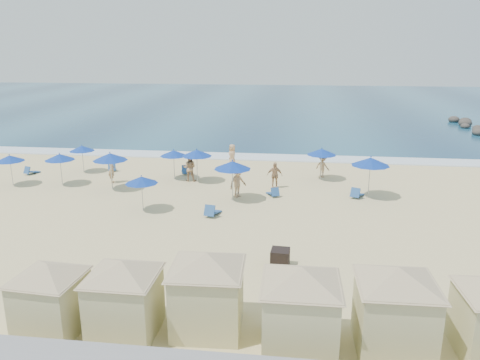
# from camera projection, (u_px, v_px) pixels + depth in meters

# --- Properties ---
(ground) EXTENTS (160.00, 160.00, 0.00)m
(ground) POSITION_uv_depth(u_px,v_px,m) (202.00, 223.00, 24.25)
(ground) COLOR beige
(ground) RESTS_ON ground
(ocean) EXTENTS (160.00, 80.00, 0.06)m
(ocean) POSITION_uv_depth(u_px,v_px,m) (270.00, 103.00, 76.76)
(ocean) COLOR navy
(ocean) RESTS_ON ground
(surf_line) EXTENTS (160.00, 2.50, 0.08)m
(surf_line) POSITION_uv_depth(u_px,v_px,m) (239.00, 157.00, 39.04)
(surf_line) COLOR white
(surf_line) RESTS_ON ground
(trash_bin) EXTENTS (0.81, 0.81, 0.75)m
(trash_bin) POSITION_uv_depth(u_px,v_px,m) (280.00, 258.00, 19.38)
(trash_bin) COLOR black
(trash_bin) RESTS_ON ground
(cabana_0) EXTENTS (4.10, 4.10, 2.58)m
(cabana_0) POSITION_uv_depth(u_px,v_px,m) (49.00, 289.00, 14.68)
(cabana_0) COLOR beige
(cabana_0) RESTS_ON ground
(cabana_1) EXTENTS (4.37, 4.37, 2.74)m
(cabana_1) POSITION_uv_depth(u_px,v_px,m) (124.00, 288.00, 14.55)
(cabana_1) COLOR beige
(cabana_1) RESTS_ON ground
(cabana_2) EXTENTS (4.67, 4.67, 2.93)m
(cabana_2) POSITION_uv_depth(u_px,v_px,m) (207.00, 281.00, 14.73)
(cabana_2) COLOR beige
(cabana_2) RESTS_ON ground
(cabana_3) EXTENTS (4.71, 4.71, 2.95)m
(cabana_3) POSITION_uv_depth(u_px,v_px,m) (301.00, 298.00, 13.73)
(cabana_3) COLOR beige
(cabana_3) RESTS_ON ground
(cabana_4) EXTENTS (4.70, 4.70, 2.95)m
(cabana_4) POSITION_uv_depth(u_px,v_px,m) (396.00, 298.00, 13.73)
(cabana_4) COLOR beige
(cabana_4) RESTS_ON ground
(umbrella_0) EXTENTS (1.92, 1.92, 2.19)m
(umbrella_0) POSITION_uv_depth(u_px,v_px,m) (60.00, 157.00, 30.59)
(umbrella_0) COLOR #A5A8AD
(umbrella_0) RESTS_ON ground
(umbrella_1) EXTENTS (1.85, 1.85, 2.11)m
(umbrella_1) POSITION_uv_depth(u_px,v_px,m) (10.00, 158.00, 30.53)
(umbrella_1) COLOR #A5A8AD
(umbrella_1) RESTS_ON ground
(umbrella_2) EXTENTS (1.80, 1.80, 2.04)m
(umbrella_2) POSITION_uv_depth(u_px,v_px,m) (82.00, 148.00, 33.85)
(umbrella_2) COLOR #A5A8AD
(umbrella_2) RESTS_ON ground
(umbrella_3) EXTENTS (2.18, 2.18, 2.49)m
(umbrella_3) POSITION_uv_depth(u_px,v_px,m) (110.00, 157.00, 29.51)
(umbrella_3) COLOR #A5A8AD
(umbrella_3) RESTS_ON ground
(umbrella_4) EXTENTS (1.86, 1.86, 2.12)m
(umbrella_4) POSITION_uv_depth(u_px,v_px,m) (174.00, 153.00, 32.01)
(umbrella_4) COLOR #A5A8AD
(umbrella_4) RESTS_ON ground
(umbrella_5) EXTENTS (2.04, 2.04, 2.32)m
(umbrella_5) POSITION_uv_depth(u_px,v_px,m) (197.00, 153.00, 31.28)
(umbrella_5) COLOR #A5A8AD
(umbrella_5) RESTS_ON ground
(umbrella_6) EXTENTS (1.81, 1.81, 2.06)m
(umbrella_6) POSITION_uv_depth(u_px,v_px,m) (141.00, 180.00, 25.66)
(umbrella_6) COLOR #A5A8AD
(umbrella_6) RESTS_ON ground
(umbrella_7) EXTENTS (2.20, 2.20, 2.50)m
(umbrella_7) POSITION_uv_depth(u_px,v_px,m) (232.00, 165.00, 27.35)
(umbrella_7) COLOR #A5A8AD
(umbrella_7) RESTS_ON ground
(umbrella_8) EXTENTS (2.00, 2.00, 2.27)m
(umbrella_8) POSITION_uv_depth(u_px,v_px,m) (322.00, 152.00, 31.79)
(umbrella_8) COLOR #A5A8AD
(umbrella_8) RESTS_ON ground
(umbrella_9) EXTENTS (2.28, 2.28, 2.59)m
(umbrella_9) POSITION_uv_depth(u_px,v_px,m) (371.00, 162.00, 27.86)
(umbrella_9) COLOR #A5A8AD
(umbrella_9) RESTS_ON ground
(beach_chair_0) EXTENTS (0.86, 1.23, 0.62)m
(beach_chair_0) POSITION_uv_depth(u_px,v_px,m) (31.00, 171.00, 33.72)
(beach_chair_0) COLOR #275290
(beach_chair_0) RESTS_ON ground
(beach_chair_1) EXTENTS (0.98, 1.31, 0.66)m
(beach_chair_1) POSITION_uv_depth(u_px,v_px,m) (112.00, 168.00, 34.62)
(beach_chair_1) COLOR #275290
(beach_chair_1) RESTS_ON ground
(beach_chair_2) EXTENTS (0.96, 1.46, 0.74)m
(beach_chair_2) POSITION_uv_depth(u_px,v_px,m) (186.00, 170.00, 33.75)
(beach_chair_2) COLOR #275290
(beach_chair_2) RESTS_ON ground
(beach_chair_3) EXTENTS (0.82, 1.38, 0.71)m
(beach_chair_3) POSITION_uv_depth(u_px,v_px,m) (212.00, 211.00, 25.31)
(beach_chair_3) COLOR #275290
(beach_chair_3) RESTS_ON ground
(beach_chair_4) EXTENTS (0.92, 1.23, 0.62)m
(beach_chair_4) POSITION_uv_depth(u_px,v_px,m) (273.00, 193.00, 28.69)
(beach_chair_4) COLOR #275290
(beach_chair_4) RESTS_ON ground
(beach_chair_5) EXTENTS (1.00, 1.36, 0.68)m
(beach_chair_5) POSITION_uv_depth(u_px,v_px,m) (357.00, 194.00, 28.43)
(beach_chair_5) COLOR #275290
(beach_chair_5) RESTS_ON ground
(beachgoer_0) EXTENTS (0.71, 0.80, 1.84)m
(beachgoer_0) POSITION_uv_depth(u_px,v_px,m) (112.00, 169.00, 31.40)
(beachgoer_0) COLOR tan
(beachgoer_0) RESTS_ON ground
(beachgoer_1) EXTENTS (0.91, 0.72, 1.87)m
(beachgoer_1) POSITION_uv_depth(u_px,v_px,m) (190.00, 168.00, 31.79)
(beachgoer_1) COLOR tan
(beachgoer_1) RESTS_ON ground
(beachgoer_2) EXTENTS (1.04, 0.52, 1.71)m
(beachgoer_2) POSITION_uv_depth(u_px,v_px,m) (275.00, 175.00, 30.19)
(beachgoer_2) COLOR tan
(beachgoer_2) RESTS_ON ground
(beachgoer_3) EXTENTS (1.17, 1.02, 1.57)m
(beachgoer_3) POSITION_uv_depth(u_px,v_px,m) (323.00, 166.00, 32.82)
(beachgoer_3) COLOR tan
(beachgoer_3) RESTS_ON ground
(beachgoer_4) EXTENTS (0.87, 1.03, 1.80)m
(beachgoer_4) POSITION_uv_depth(u_px,v_px,m) (232.00, 156.00, 35.43)
(beachgoer_4) COLOR tan
(beachgoer_4) RESTS_ON ground
(beachgoer_5) EXTENTS (1.33, 1.37, 1.88)m
(beachgoer_5) POSITION_uv_depth(u_px,v_px,m) (238.00, 182.00, 28.33)
(beachgoer_5) COLOR tan
(beachgoer_5) RESTS_ON ground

